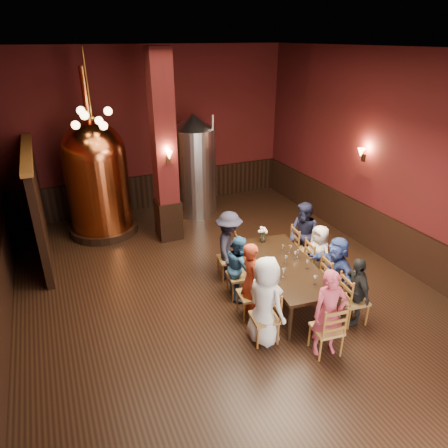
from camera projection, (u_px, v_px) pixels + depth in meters
name	position (u px, v px, depth m)	size (l,w,h in m)	color
room	(225.00, 186.00, 7.11)	(10.00, 10.02, 4.50)	black
wainscot_right	(379.00, 233.00, 9.33)	(0.08, 9.90, 1.00)	black
wainscot_back	(157.00, 190.00, 11.95)	(7.90, 0.08, 1.00)	black
wainscot_left	(1.00, 324.00, 6.39)	(0.08, 9.90, 1.00)	black
column	(164.00, 151.00, 9.31)	(0.58, 0.58, 4.50)	#430E12
partition	(38.00, 206.00, 9.01)	(0.22, 3.50, 2.40)	black
pendant_cluster	(92.00, 118.00, 8.47)	(0.90, 0.90, 1.70)	#A57226
sconce_wall	(364.00, 154.00, 9.24)	(0.20, 0.20, 0.36)	black
sconce_column	(168.00, 156.00, 9.09)	(0.20, 0.20, 0.36)	black
dining_table	(287.00, 267.00, 7.60)	(1.31, 2.51, 0.75)	black
chair_0	(264.00, 317.00, 6.61)	(0.46, 0.46, 0.92)	brown
person_0	(265.00, 301.00, 6.47)	(0.77, 0.50, 1.58)	silver
chair_1	(250.00, 294.00, 7.19)	(0.46, 0.46, 0.92)	brown
person_1	(251.00, 281.00, 7.07)	(0.55, 0.36, 1.50)	maroon
chair_2	(239.00, 275.00, 7.77)	(0.46, 0.46, 0.92)	brown
person_2	(239.00, 267.00, 7.68)	(0.63, 0.31, 1.30)	#275583
chair_3	(229.00, 259.00, 8.35)	(0.46, 0.46, 0.92)	brown
person_3	(229.00, 246.00, 8.22)	(0.98, 0.56, 1.51)	black
chair_4	(354.00, 300.00, 7.05)	(0.46, 0.46, 0.92)	brown
person_4	(355.00, 291.00, 6.97)	(0.76, 0.32, 1.30)	black
chair_5	(334.00, 280.00, 7.63)	(0.46, 0.46, 0.92)	brown
person_5	(335.00, 270.00, 7.54)	(1.25, 0.40, 1.35)	navy
chair_6	(317.00, 263.00, 8.20)	(0.46, 0.46, 0.92)	brown
person_6	(318.00, 255.00, 8.13)	(0.63, 0.41, 1.28)	beige
chair_7	(302.00, 248.00, 8.78)	(0.46, 0.46, 0.92)	brown
person_7	(303.00, 236.00, 8.66)	(0.73, 0.36, 1.50)	#191A32
chair_8	(327.00, 328.00, 6.36)	(0.46, 0.46, 0.92)	brown
person_8	(329.00, 314.00, 6.23)	(0.55, 0.36, 1.51)	#A73749
copper_kettle	(97.00, 178.00, 9.92)	(1.96, 1.96, 4.08)	black
steel_vessel	(195.00, 166.00, 11.06)	(1.49, 1.49, 2.84)	#B2B2B7
rose_vase	(263.00, 232.00, 8.32)	(0.20, 0.20, 0.34)	white
wine_glass_0	(315.00, 280.00, 6.94)	(0.07, 0.07, 0.17)	white
wine_glass_1	(290.00, 249.00, 7.94)	(0.07, 0.07, 0.17)	white
wine_glass_2	(286.00, 260.00, 7.57)	(0.07, 0.07, 0.17)	white
wine_glass_3	(283.00, 249.00, 7.95)	(0.07, 0.07, 0.17)	white
wine_glass_4	(284.00, 273.00, 7.15)	(0.07, 0.07, 0.17)	white
wine_glass_5	(295.00, 256.00, 7.71)	(0.07, 0.07, 0.17)	white
wine_glass_6	(307.00, 264.00, 7.42)	(0.07, 0.07, 0.17)	white
wine_glass_7	(298.00, 254.00, 7.77)	(0.07, 0.07, 0.17)	white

